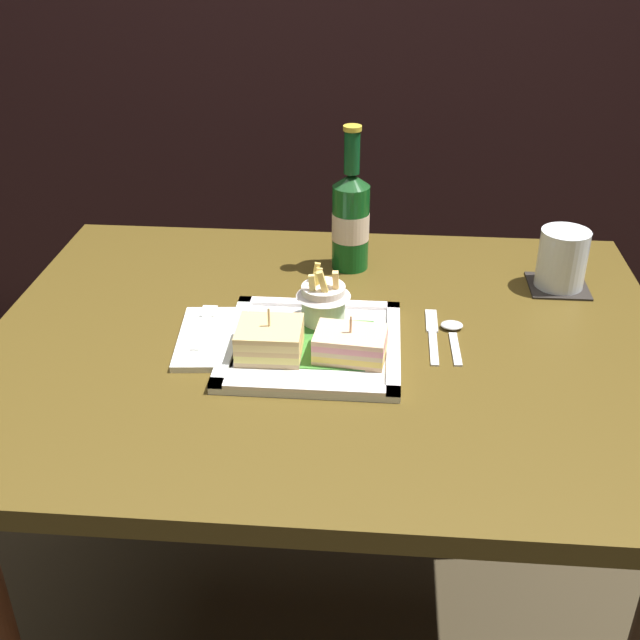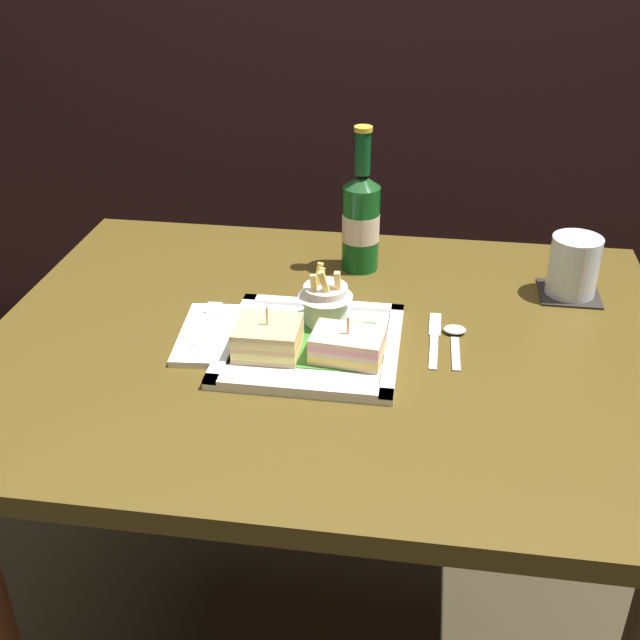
% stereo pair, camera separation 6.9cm
% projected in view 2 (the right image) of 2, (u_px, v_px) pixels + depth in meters
% --- Properties ---
extents(dining_table, '(1.06, 0.82, 0.74)m').
position_uv_depth(dining_table, '(328.00, 414.00, 1.29)').
color(dining_table, '#4F3D17').
rests_on(dining_table, ground_plane).
extents(square_plate, '(0.26, 0.26, 0.02)m').
position_uv_depth(square_plate, '(311.00, 345.00, 1.18)').
color(square_plate, white).
rests_on(square_plate, dining_table).
extents(sandwich_half_left, '(0.09, 0.09, 0.07)m').
position_uv_depth(sandwich_half_left, '(268.00, 338.00, 1.15)').
color(sandwich_half_left, tan).
rests_on(sandwich_half_left, square_plate).
extents(sandwich_half_right, '(0.11, 0.08, 0.07)m').
position_uv_depth(sandwich_half_right, '(348.00, 346.00, 1.14)').
color(sandwich_half_right, '#E4B281').
rests_on(sandwich_half_right, square_plate).
extents(fries_cup, '(0.09, 0.09, 0.10)m').
position_uv_depth(fries_cup, '(325.00, 297.00, 1.22)').
color(fries_cup, silver).
rests_on(fries_cup, square_plate).
extents(beer_bottle, '(0.07, 0.07, 0.26)m').
position_uv_depth(beer_bottle, '(361.00, 219.00, 1.39)').
color(beer_bottle, '#0F501A').
rests_on(beer_bottle, dining_table).
extents(drink_coaster, '(0.10, 0.10, 0.00)m').
position_uv_depth(drink_coaster, '(569.00, 293.00, 1.34)').
color(drink_coaster, black).
rests_on(drink_coaster, dining_table).
extents(water_glass, '(0.08, 0.08, 0.10)m').
position_uv_depth(water_glass, '(573.00, 270.00, 1.32)').
color(water_glass, silver).
rests_on(water_glass, dining_table).
extents(folded_napkin, '(0.11, 0.19, 0.01)m').
position_uv_depth(folded_napkin, '(210.00, 334.00, 1.21)').
color(folded_napkin, white).
rests_on(folded_napkin, dining_table).
extents(fork, '(0.03, 0.14, 0.00)m').
position_uv_depth(fork, '(207.00, 320.00, 1.24)').
color(fork, silver).
rests_on(fork, dining_table).
extents(knife, '(0.02, 0.17, 0.00)m').
position_uv_depth(knife, '(434.00, 337.00, 1.21)').
color(knife, silver).
rests_on(knife, dining_table).
extents(spoon, '(0.03, 0.13, 0.01)m').
position_uv_depth(spoon, '(455.00, 336.00, 1.21)').
color(spoon, silver).
rests_on(spoon, dining_table).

